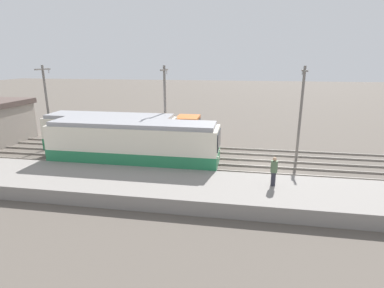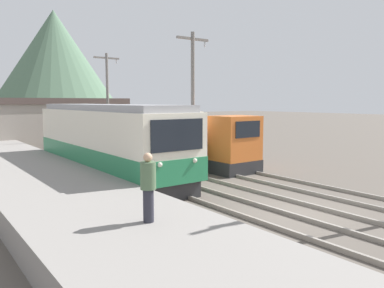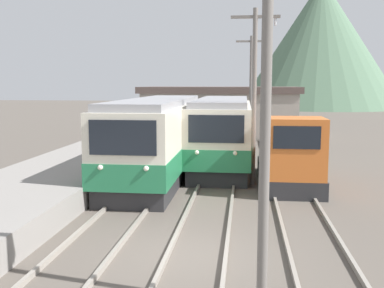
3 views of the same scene
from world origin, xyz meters
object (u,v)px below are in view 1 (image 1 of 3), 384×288
object	(u,v)px
commuter_train_center	(111,137)
catenary_mast_mid	(165,107)
commuter_train_left	(134,148)
catenary_mast_near	(301,111)
person_on_platform	(274,170)
shunting_locomotive	(169,136)
catenary_mast_far	(47,104)

from	to	relation	value
commuter_train_center	catenary_mast_mid	world-z (taller)	catenary_mast_mid
commuter_train_left	catenary_mast_near	world-z (taller)	catenary_mast_near
catenary_mast_near	person_on_platform	size ratio (longest dim) A/B	4.32
shunting_locomotive	catenary_mast_far	distance (m)	11.08
catenary_mast_far	person_on_platform	xyz separation A→B (m)	(-7.49, -18.88, -2.23)
commuter_train_center	person_on_platform	xyz separation A→B (m)	(-5.99, -12.39, 0.11)
shunting_locomotive	catenary_mast_near	bearing A→B (deg)	-97.89
catenary_mast_mid	commuter_train_center	bearing A→B (deg)	109.71
catenary_mast_near	commuter_train_left	bearing A→B (deg)	109.88
commuter_train_center	commuter_train_left	bearing A→B (deg)	-133.11
commuter_train_left	shunting_locomotive	distance (m)	5.93
commuter_train_center	catenary_mast_mid	size ratio (longest dim) A/B	1.46
catenary_mast_mid	person_on_platform	xyz separation A→B (m)	(-7.49, -8.18, -2.23)
catenary_mast_far	person_on_platform	distance (m)	20.43
catenary_mast_near	catenary_mast_mid	world-z (taller)	same
commuter_train_center	catenary_mast_mid	distance (m)	5.05
catenary_mast_near	catenary_mast_mid	xyz separation A→B (m)	(0.00, 10.69, 0.00)
catenary_mast_near	catenary_mast_mid	distance (m)	10.69
commuter_train_center	person_on_platform	bearing A→B (deg)	-115.79
commuter_train_center	person_on_platform	world-z (taller)	commuter_train_center
shunting_locomotive	person_on_platform	world-z (taller)	shunting_locomotive
commuter_train_left	catenary_mast_mid	bearing A→B (deg)	-15.77
catenary_mast_far	commuter_train_center	bearing A→B (deg)	-103.09
commuter_train_center	shunting_locomotive	distance (m)	5.13
shunting_locomotive	person_on_platform	size ratio (longest dim) A/B	3.57
commuter_train_center	catenary_mast_mid	bearing A→B (deg)	-70.29
person_on_platform	catenary_mast_far	bearing A→B (deg)	68.35
commuter_train_center	shunting_locomotive	xyz separation A→B (m)	(3.00, -4.14, -0.43)
catenary_mast_mid	catenary_mast_far	bearing A→B (deg)	90.00
shunting_locomotive	catenary_mast_near	world-z (taller)	catenary_mast_near
commuter_train_center	catenary_mast_far	size ratio (longest dim) A/B	1.46
commuter_train_left	catenary_mast_far	xyz separation A→B (m)	(4.31, 9.48, 2.31)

